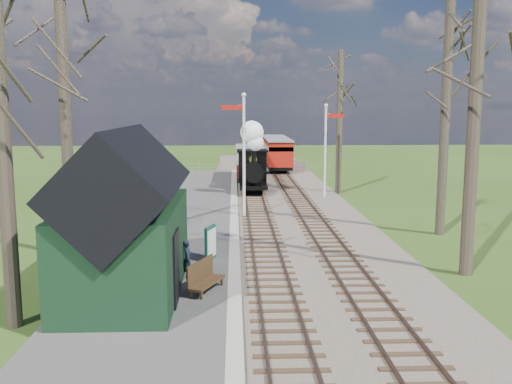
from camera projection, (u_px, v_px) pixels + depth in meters
ground at (288, 355)px, 12.82m from camera, size 140.00×140.00×0.00m
distant_hills at (253, 265)px, 78.89m from camera, size 114.40×48.00×22.02m
ballast_bed at (275, 198)px, 34.60m from camera, size 8.00×60.00×0.10m
track_near at (254, 197)px, 34.54m from camera, size 1.60×60.00×0.15m
track_far at (297, 197)px, 34.64m from camera, size 1.60×60.00×0.15m
platform at (185, 225)px, 26.50m from camera, size 5.00×44.00×0.20m
coping_strip at (234, 224)px, 26.59m from camera, size 0.40×44.00×0.21m
station_shed at (126, 222)px, 16.27m from camera, size 3.25×6.30×4.78m
semaphore_near at (243, 146)px, 28.06m from camera, size 1.22×0.24×6.22m
semaphore_far at (327, 143)px, 34.22m from camera, size 1.22×0.24×5.72m
bare_trees at (299, 115)px, 22.07m from camera, size 15.51×22.39×12.00m
fence_line at (252, 166)px, 48.32m from camera, size 12.60×0.08×1.00m
locomotive at (253, 162)px, 36.07m from camera, size 1.80×4.20×4.50m
coach at (250, 161)px, 42.14m from camera, size 2.10×7.20×2.21m
red_carriage_a at (279, 154)px, 48.37m from camera, size 2.14×5.29×2.25m
red_carriage_b at (274, 149)px, 53.80m from camera, size 2.14×5.29×2.25m
sign_board at (211, 243)px, 19.99m from camera, size 0.37×0.80×1.21m
bench at (203, 277)px, 16.61m from camera, size 1.06×1.65×0.91m
person at (187, 259)px, 17.94m from camera, size 0.31×0.45×1.20m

